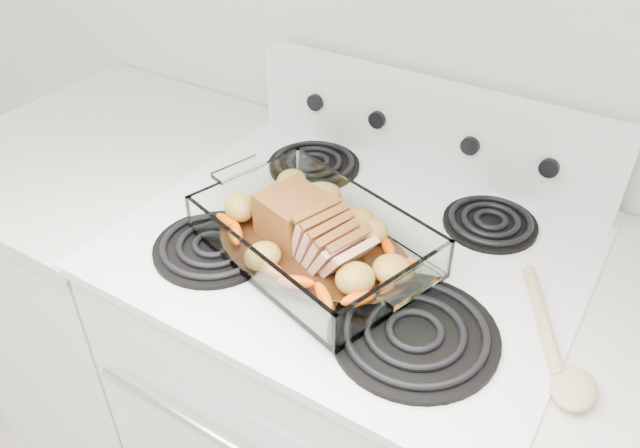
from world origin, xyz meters
The scene contains 6 objects.
electric_range centered at (0.00, 1.66, 0.48)m, with size 0.78×0.70×1.12m.
counter_left centered at (-0.67, 1.66, 0.47)m, with size 0.58×0.68×0.93m.
baking_dish centered at (-0.03, 1.57, 0.96)m, with size 0.38×0.25×0.07m.
pork_roast centered at (-0.05, 1.57, 0.99)m, with size 0.21×0.10×0.08m.
roast_vegetables centered at (-0.04, 1.61, 0.97)m, with size 0.38×0.21×0.05m.
wooden_spoon centered at (0.38, 1.56, 0.94)m, with size 0.16×0.25×0.02m.
Camera 1 is at (0.41, 0.88, 1.62)m, focal length 35.00 mm.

